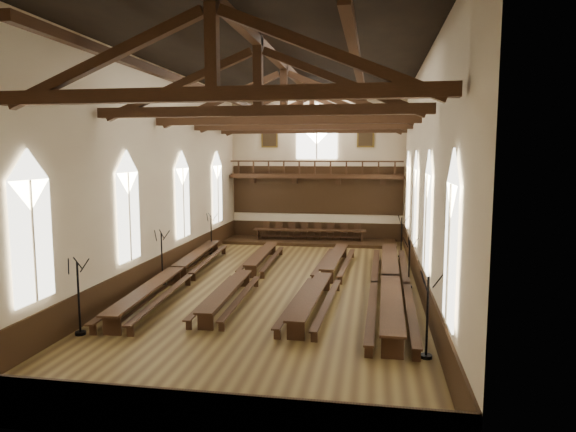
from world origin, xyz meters
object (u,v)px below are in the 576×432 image
Objects in this scene: refectory_row_b at (247,272)px; candelabrum_left_far at (211,242)px; candelabrum_left_mid at (162,268)px; candelabrum_right_near at (427,332)px; refectory_row_d at (390,280)px; candelabrum_right_far at (401,244)px; refectory_row_a at (177,271)px; candelabrum_right_mid at (409,272)px; high_table at (309,231)px; refectory_row_c at (325,275)px; candelabrum_left_near at (79,311)px; dais at (309,241)px.

candelabrum_left_far reaches higher than refectory_row_b.
candelabrum_right_near is at bearing -31.56° from candelabrum_left_mid.
candelabrum_right_far reaches higher than refectory_row_d.
refectory_row_a is 6.40× the size of candelabrum_right_mid.
high_table is 3.10× the size of candelabrum_right_far.
candelabrum_right_far is (0.00, 6.97, 0.04)m from candelabrum_right_mid.
refectory_row_a is 5.80× the size of candelabrum_left_mid.
candelabrum_left_far reaches higher than high_table.
refectory_row_c is at bearing 167.43° from refectory_row_d.
refectory_row_d is at bearing -67.28° from high_table.
candelabrum_left_far reaches higher than candelabrum_right_far.
high_table is at bearing 74.31° from candelabrum_left_near.
dais is at bearing 100.79° from refectory_row_c.
candelabrum_left_mid is 1.02× the size of candelabrum_left_far.
candelabrum_left_mid is 7.19m from candelabrum_left_far.
candelabrum_left_far is (-5.27, -4.86, 0.65)m from dais.
refectory_row_a is 0.67m from candelabrum_left_mid.
candelabrum_left_mid is at bearing -164.89° from refectory_row_b.
refectory_row_c is 6.22× the size of candelabrum_right_mid.
candelabrum_right_near is (10.55, -7.15, 0.23)m from refectory_row_a.
candelabrum_left_near is 11.10m from candelabrum_right_near.
candelabrum_left_near is 1.03× the size of candelabrum_left_mid.
candelabrum_right_far is (0.84, 8.09, 0.14)m from refectory_row_d.
candelabrum_left_mid reaches higher than candelabrum_right_far.
high_table is 19.75m from candelabrum_right_near.
refectory_row_c is at bearing -116.26° from candelabrum_right_far.
high_table is 3.30× the size of candelabrum_right_mid.
dais is (-5.00, 11.93, -0.50)m from refectory_row_d.
candelabrum_left_far is (-0.55, 6.86, 0.19)m from refectory_row_a.
refectory_row_b is 5.69× the size of candelabrum_right_far.
refectory_row_d is 6.19× the size of candelabrum_right_far.
refectory_row_c is (3.69, -0.26, 0.03)m from refectory_row_b.
candelabrum_left_far reaches higher than refectory_row_a.
refectory_row_b is at bearing 175.97° from refectory_row_c.
candelabrum_left_far is at bearing 139.05° from refectory_row_c.
refectory_row_b is 5.49× the size of candelabrum_left_mid.
candelabrum_left_far is at bearing 90.00° from candelabrum_left_mid.
refectory_row_b is 7.22m from candelabrum_left_far.
high_table is at bearing 118.35° from candelabrum_right_mid.
candelabrum_right_mid is (5.83, -10.81, 0.60)m from dais.
high_table is (1.53, 11.04, 0.29)m from refectory_row_b.
high_table is at bearing 112.72° from refectory_row_d.
refectory_row_c reaches higher than refectory_row_b.
candelabrum_left_near is at bearing -105.69° from high_table.
candelabrum_right_mid is at bearing 7.59° from refectory_row_c.
refectory_row_a is 5.67× the size of candelabrum_right_near.
candelabrum_right_mid is at bearing -90.00° from candelabrum_right_far.
candelabrum_left_mid reaches higher than candelabrum_left_far.
candelabrum_right_mid is (5.83, -10.81, -0.10)m from high_table.
candelabrum_right_far reaches higher than refectory_row_a.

